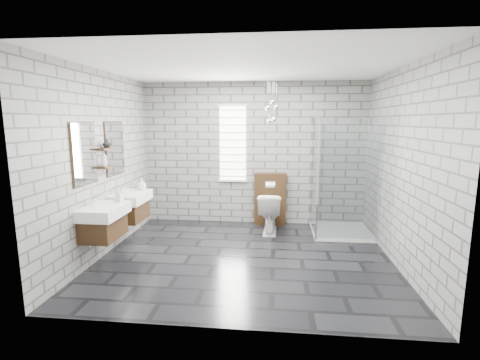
% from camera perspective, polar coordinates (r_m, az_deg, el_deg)
% --- Properties ---
extents(floor, '(4.20, 3.60, 0.02)m').
position_cam_1_polar(floor, '(5.24, 0.82, -12.62)').
color(floor, black).
rests_on(floor, ground).
extents(ceiling, '(4.20, 3.60, 0.02)m').
position_cam_1_polar(ceiling, '(4.90, 0.90, 18.27)').
color(ceiling, white).
rests_on(ceiling, wall_back).
extents(wall_back, '(4.20, 0.02, 2.70)m').
position_cam_1_polar(wall_back, '(6.68, 2.25, 4.28)').
color(wall_back, gray).
rests_on(wall_back, floor).
extents(wall_front, '(4.20, 0.02, 2.70)m').
position_cam_1_polar(wall_front, '(3.11, -2.10, -1.97)').
color(wall_front, gray).
rests_on(wall_front, floor).
extents(wall_left, '(0.02, 3.60, 2.70)m').
position_cam_1_polar(wall_left, '(5.49, -21.66, 2.43)').
color(wall_left, gray).
rests_on(wall_left, floor).
extents(wall_right, '(0.02, 3.60, 2.70)m').
position_cam_1_polar(wall_right, '(5.15, 24.95, 1.77)').
color(wall_right, gray).
rests_on(wall_right, floor).
extents(vanity_left, '(0.47, 0.70, 1.57)m').
position_cam_1_polar(vanity_left, '(5.06, -21.83, -4.99)').
color(vanity_left, '#382311').
rests_on(vanity_left, wall_left).
extents(vanity_right, '(0.47, 0.70, 1.57)m').
position_cam_1_polar(vanity_right, '(5.83, -17.84, -2.88)').
color(vanity_right, '#382311').
rests_on(vanity_right, wall_left).
extents(shelf_lower, '(0.14, 0.30, 0.03)m').
position_cam_1_polar(shelf_lower, '(5.41, -21.13, 2.05)').
color(shelf_lower, '#382311').
rests_on(shelf_lower, wall_left).
extents(shelf_upper, '(0.14, 0.30, 0.03)m').
position_cam_1_polar(shelf_upper, '(5.39, -21.30, 4.79)').
color(shelf_upper, '#382311').
rests_on(shelf_upper, wall_left).
extents(window, '(0.56, 0.05, 1.48)m').
position_cam_1_polar(window, '(6.68, -1.20, 6.01)').
color(window, white).
rests_on(window, wall_back).
extents(cistern_panel, '(0.60, 0.20, 1.00)m').
position_cam_1_polar(cistern_panel, '(6.69, 4.98, -3.11)').
color(cistern_panel, '#382311').
rests_on(cistern_panel, floor).
extents(flush_plate, '(0.18, 0.01, 0.12)m').
position_cam_1_polar(flush_plate, '(6.53, 5.00, -0.74)').
color(flush_plate, silver).
rests_on(flush_plate, cistern_panel).
extents(shower_enclosure, '(1.00, 1.00, 2.03)m').
position_cam_1_polar(shower_enclosure, '(6.28, 15.64, -4.26)').
color(shower_enclosure, white).
rests_on(shower_enclosure, floor).
extents(pendant_cluster, '(0.24, 0.24, 0.77)m').
position_cam_1_polar(pendant_cluster, '(6.20, 5.26, 11.22)').
color(pendant_cluster, silver).
rests_on(pendant_cluster, ceiling).
extents(toilet, '(0.42, 0.72, 0.72)m').
position_cam_1_polar(toilet, '(6.26, 4.88, -5.34)').
color(toilet, white).
rests_on(toilet, floor).
extents(soap_bottle_a, '(0.10, 0.10, 0.19)m').
position_cam_1_polar(soap_bottle_a, '(5.20, -19.21, -2.34)').
color(soap_bottle_a, '#B2B2B2').
rests_on(soap_bottle_a, vanity_left).
extents(soap_bottle_b, '(0.19, 0.19, 0.18)m').
position_cam_1_polar(soap_bottle_b, '(5.98, -15.85, -0.67)').
color(soap_bottle_b, '#B2B2B2').
rests_on(soap_bottle_b, vanity_right).
extents(soap_bottle_c, '(0.11, 0.11, 0.22)m').
position_cam_1_polar(soap_bottle_c, '(5.34, -21.43, 3.28)').
color(soap_bottle_c, '#B2B2B2').
rests_on(soap_bottle_c, shelf_lower).
extents(vase, '(0.15, 0.15, 0.12)m').
position_cam_1_polar(vase, '(5.43, -21.01, 5.65)').
color(vase, '#B2B2B2').
rests_on(vase, shelf_upper).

